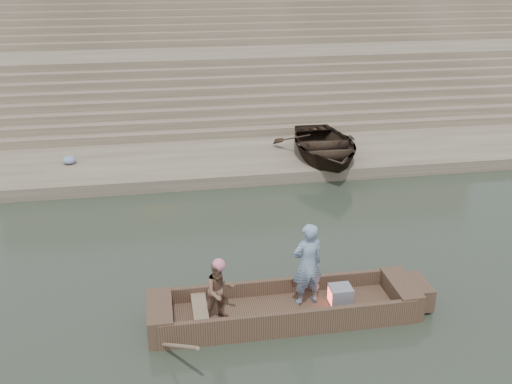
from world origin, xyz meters
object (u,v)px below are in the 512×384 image
object	(u,v)px
main_rowboat	(284,313)
standing_man	(307,264)
rowing_man	(219,291)
television	(340,295)
beached_rowboat	(324,145)

from	to	relation	value
main_rowboat	standing_man	bearing A→B (deg)	17.60
rowing_man	television	distance (m)	2.58
standing_man	beached_rowboat	distance (m)	8.74
standing_man	rowing_man	size ratio (longest dim) A/B	1.42
main_rowboat	beached_rowboat	world-z (taller)	beached_rowboat
main_rowboat	rowing_man	size ratio (longest dim) A/B	3.84
beached_rowboat	rowing_man	bearing A→B (deg)	-116.57
beached_rowboat	standing_man	bearing A→B (deg)	-106.63
main_rowboat	standing_man	world-z (taller)	standing_man
main_rowboat	television	size ratio (longest dim) A/B	10.87
rowing_man	beached_rowboat	bearing A→B (deg)	44.82
main_rowboat	beached_rowboat	size ratio (longest dim) A/B	1.14
standing_man	television	world-z (taller)	standing_man
beached_rowboat	main_rowboat	bearing A→B (deg)	-109.31
standing_man	television	bearing A→B (deg)	155.57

